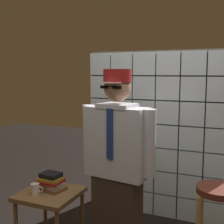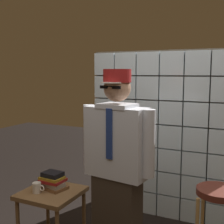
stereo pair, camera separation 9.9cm
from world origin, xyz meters
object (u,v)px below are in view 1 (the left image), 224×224
object	(u,v)px
standing_person	(117,168)
book_stack	(51,182)
coffee_mug	(35,189)
bar_stool	(218,212)
side_table	(50,200)

from	to	relation	value
standing_person	book_stack	bearing A→B (deg)	-176.49
standing_person	coffee_mug	world-z (taller)	standing_person
bar_stool	coffee_mug	world-z (taller)	bar_stool
bar_stool	standing_person	bearing A→B (deg)	-168.98
coffee_mug	bar_stool	bearing A→B (deg)	8.70
bar_stool	coffee_mug	size ratio (longest dim) A/B	6.22
standing_person	side_table	xyz separation A→B (m)	(-0.68, 0.00, -0.40)
side_table	coffee_mug	distance (m)	0.18
bar_stool	side_table	bearing A→B (deg)	-174.13
bar_stool	book_stack	distance (m)	1.49
standing_person	bar_stool	size ratio (longest dim) A/B	2.16
side_table	book_stack	size ratio (longest dim) A/B	2.00
side_table	book_stack	xyz separation A→B (m)	(-0.02, 0.05, 0.15)
book_stack	coffee_mug	world-z (taller)	book_stack
book_stack	bar_stool	bearing A→B (deg)	3.83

